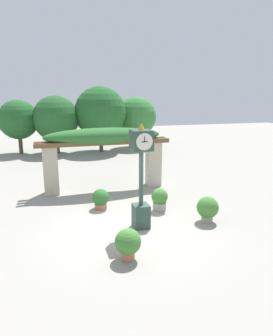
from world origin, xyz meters
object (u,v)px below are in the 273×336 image
at_px(potted_plant_near_left, 208,208).
at_px(potted_plant_far_left, 100,199).
at_px(pedestal_clock, 141,174).
at_px(potted_plant_far_right, 160,199).
at_px(potted_plant_near_right, 128,243).

distance_m(potted_plant_near_left, potted_plant_far_left, 3.85).
bearing_deg(pedestal_clock, potted_plant_near_left, -5.68).
relative_size(potted_plant_far_left, potted_plant_far_right, 0.89).
bearing_deg(potted_plant_far_right, pedestal_clock, -132.43).
bearing_deg(potted_plant_near_left, potted_plant_near_right, -153.86).
height_order(potted_plant_near_right, potted_plant_far_right, potted_plant_far_right).
bearing_deg(potted_plant_far_left, potted_plant_far_right, -21.37).
distance_m(pedestal_clock, potted_plant_near_left, 2.58).
relative_size(pedestal_clock, potted_plant_far_right, 3.96).
relative_size(potted_plant_near_right, potted_plant_far_right, 0.99).
height_order(pedestal_clock, potted_plant_far_left, pedestal_clock).
height_order(potted_plant_near_right, potted_plant_far_left, potted_plant_near_right).
height_order(potted_plant_far_left, potted_plant_far_right, potted_plant_far_right).
height_order(pedestal_clock, potted_plant_far_right, pedestal_clock).
relative_size(potted_plant_near_left, potted_plant_far_right, 1.03).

